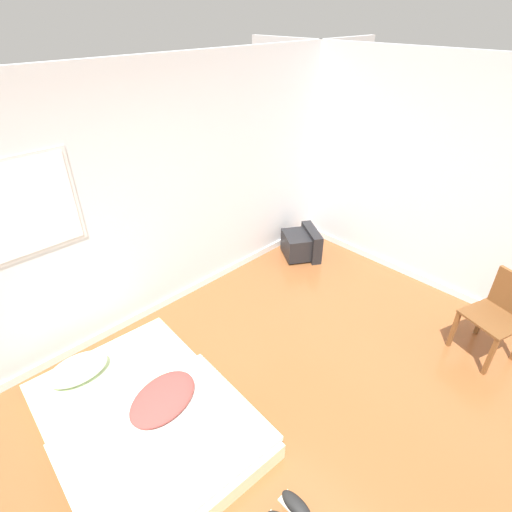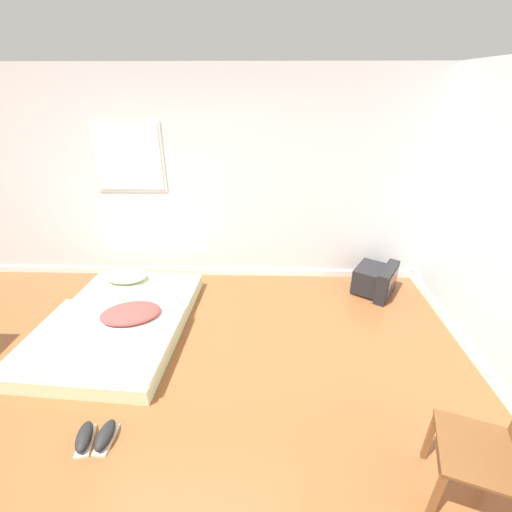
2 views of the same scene
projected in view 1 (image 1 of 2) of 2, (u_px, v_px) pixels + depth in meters
The scene contains 6 objects.
ground_plane at pixel (318, 465), 3.01m from camera, with size 20.00×20.00×0.00m, color brown.
wall_back at pixel (124, 210), 3.80m from camera, with size 8.04×0.08×2.60m.
wall_right at pixel (504, 200), 4.02m from camera, with size 0.08×7.24×2.60m.
mattress_bed at pixel (145, 419), 3.23m from camera, with size 1.49×1.98×0.30m.
crt_tv at pixel (302, 244), 5.44m from camera, with size 0.63×0.65×0.39m.
wooden_chair at pixel (502, 310), 3.76m from camera, with size 0.58×0.58×0.85m.
Camera 1 is at (-1.53, -0.89, 2.95)m, focal length 28.00 mm.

